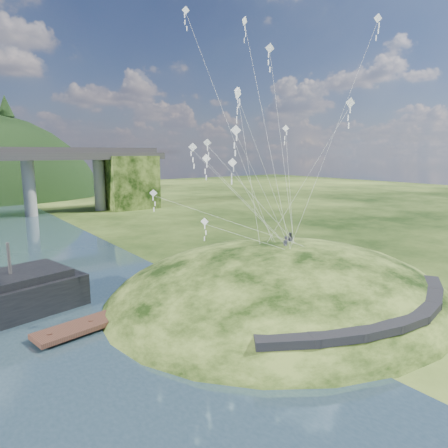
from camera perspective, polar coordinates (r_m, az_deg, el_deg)
ground at (r=34.17m, az=0.68°, el=-13.83°), size 320.00×320.00×0.00m
grass_hill at (r=41.02m, az=8.02°, el=-11.97°), size 36.00×32.00×13.00m
footpath at (r=32.65m, az=22.46°, el=-11.86°), size 22.29×5.84×0.83m
wooden_dock at (r=35.95m, az=-13.80°, el=-12.05°), size 15.52×5.01×1.10m
kite_flyers at (r=40.71m, az=9.19°, el=-1.36°), size 3.07×2.28×1.97m
kite_swarm at (r=36.62m, az=2.75°, el=15.68°), size 14.06×14.08×21.34m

